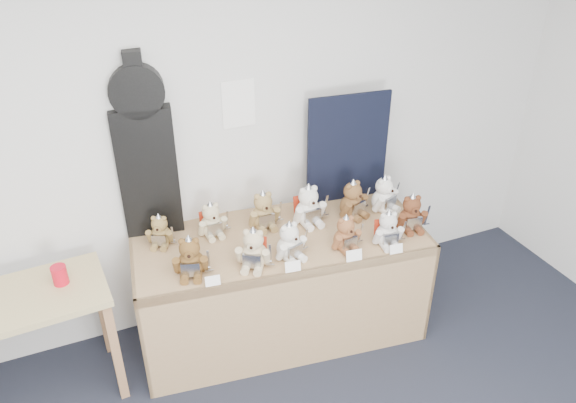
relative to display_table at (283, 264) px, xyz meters
name	(u,v)px	position (x,y,z in m)	size (l,w,h in m)	color
room_shell	(239,104)	(-0.09, 0.48, 0.91)	(6.00, 6.00, 6.00)	silver
display_table	(283,264)	(0.00, 0.00, 0.00)	(1.91, 0.99, 0.76)	#98744D
side_table	(24,316)	(-1.51, 0.09, 0.03)	(0.94, 0.56, 0.76)	tan
guitar_case	(145,150)	(-0.69, 0.46, 0.73)	(0.36, 0.16, 1.15)	black
navy_board	(348,148)	(0.61, 0.34, 0.54)	(0.57, 0.02, 0.76)	black
red_cup	(60,275)	(-1.28, 0.13, 0.21)	(0.08, 0.08, 0.11)	red
teddy_front_far_left	(190,258)	(-0.60, -0.08, 0.27)	(0.22, 0.21, 0.28)	brown
teddy_front_left	(253,250)	(-0.24, -0.14, 0.27)	(0.22, 0.23, 0.28)	#C7B28C
teddy_front_centre	(290,242)	(-0.02, -0.15, 0.27)	(0.22, 0.20, 0.27)	silver
teddy_front_right	(346,234)	(0.33, -0.20, 0.26)	(0.21, 0.17, 0.25)	brown
teddy_front_far_right	(388,230)	(0.58, -0.26, 0.26)	(0.21, 0.18, 0.25)	silver
teddy_front_end	(411,214)	(0.81, -0.17, 0.27)	(0.22, 0.20, 0.27)	brown
teddy_back_left	(212,221)	(-0.37, 0.26, 0.26)	(0.21, 0.17, 0.25)	beige
teddy_back_centre_left	(264,211)	(-0.04, 0.23, 0.27)	(0.23, 0.18, 0.28)	#A08350
teddy_back_centre_right	(309,207)	(0.24, 0.15, 0.28)	(0.24, 0.20, 0.30)	white
teddy_back_right	(353,200)	(0.55, 0.12, 0.28)	(0.24, 0.22, 0.28)	brown
teddy_back_end	(384,195)	(0.78, 0.10, 0.27)	(0.23, 0.22, 0.28)	white
teddy_back_far_left	(160,232)	(-0.69, 0.28, 0.25)	(0.18, 0.18, 0.23)	olive
entry_card_a	(213,281)	(-0.52, -0.23, 0.20)	(0.08, 0.00, 0.06)	white
entry_card_b	(293,266)	(-0.06, -0.28, 0.20)	(0.09, 0.00, 0.07)	white
entry_card_c	(354,255)	(0.31, -0.33, 0.20)	(0.10, 0.00, 0.07)	white
entry_card_d	(396,249)	(0.58, -0.37, 0.20)	(0.08, 0.00, 0.06)	white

